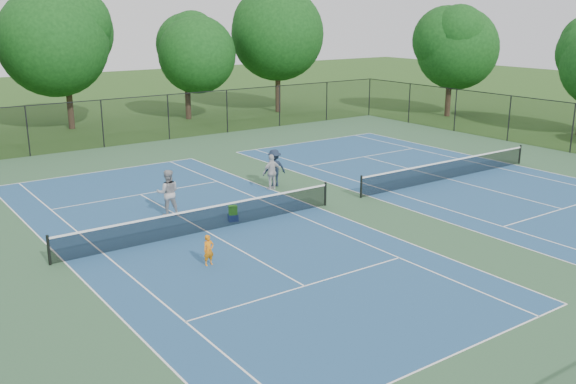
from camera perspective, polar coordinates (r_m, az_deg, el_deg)
ground at (r=29.01m, az=4.94°, el=-0.86°), size 140.00×140.00×0.00m
court_pad at (r=29.01m, az=4.94°, el=-0.86°), size 36.00×36.00×0.01m
tennis_court_left at (r=25.20m, az=-7.31°, el=-3.28°), size 12.00×23.83×1.07m
tennis_court_right at (r=33.80m, az=14.04°, el=1.28°), size 12.00×23.83×1.07m
perimeter_fence at (r=28.59m, az=5.02°, el=2.22°), size 36.08×36.08×3.02m
tree_back_b at (r=49.20m, az=-19.31°, el=12.93°), size 7.60×7.60×10.03m
tree_back_c at (r=51.65m, az=-9.07°, el=12.45°), size 6.00×6.00×8.40m
tree_back_d at (r=54.81m, az=-0.93°, el=14.22°), size 7.80×7.80×10.37m
tree_side_e at (r=54.12m, az=14.35°, el=12.65°), size 6.60×6.60×8.87m
child_player at (r=21.76m, az=-7.07°, el=-5.16°), size 0.40×0.27×1.07m
instructor at (r=27.18m, az=-10.62°, el=-0.06°), size 1.17×1.06×1.96m
bystander_a at (r=30.69m, az=-1.44°, el=1.78°), size 1.01×0.43×1.72m
bystander_b at (r=31.24m, az=-1.22°, el=2.14°), size 1.28×0.85×1.84m
ball_crate at (r=26.31m, az=-4.91°, el=-2.29°), size 0.46×0.42×0.29m
ball_hopper at (r=26.21m, az=-4.92°, el=-1.61°), size 0.42×0.39×0.37m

